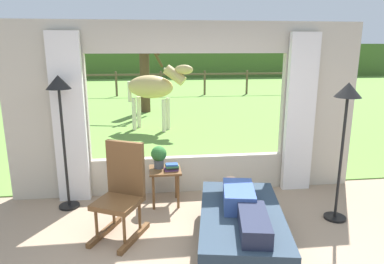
{
  "coord_description": "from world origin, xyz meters",
  "views": [
    {
      "loc": [
        -0.58,
        -2.81,
        2.19
      ],
      "look_at": [
        0.0,
        1.8,
        1.05
      ],
      "focal_mm": 32.54,
      "sensor_mm": 36.0,
      "label": 1
    }
  ],
  "objects_px": {
    "reclining_person": "(243,205)",
    "potted_plant": "(159,156)",
    "book_stack": "(172,167)",
    "floor_lamp_left": "(60,102)",
    "floor_lamp_right": "(346,111)",
    "horse": "(153,87)",
    "rocking_chair": "(122,191)",
    "side_table": "(165,175)",
    "pasture_tree": "(145,74)",
    "recliner_sofa": "(241,228)"
  },
  "relations": [
    {
      "from": "reclining_person",
      "to": "potted_plant",
      "type": "xyz_separation_m",
      "value": [
        -0.87,
        1.31,
        0.18
      ]
    },
    {
      "from": "potted_plant",
      "to": "book_stack",
      "type": "xyz_separation_m",
      "value": [
        0.17,
        -0.12,
        -0.14
      ]
    },
    {
      "from": "book_stack",
      "to": "floor_lamp_left",
      "type": "relative_size",
      "value": 0.11
    },
    {
      "from": "floor_lamp_right",
      "to": "horse",
      "type": "distance_m",
      "value": 5.73
    },
    {
      "from": "reclining_person",
      "to": "potted_plant",
      "type": "height_order",
      "value": "potted_plant"
    },
    {
      "from": "reclining_person",
      "to": "floor_lamp_left",
      "type": "bearing_deg",
      "value": 159.42
    },
    {
      "from": "rocking_chair",
      "to": "book_stack",
      "type": "distance_m",
      "value": 0.95
    },
    {
      "from": "side_table",
      "to": "floor_lamp_left",
      "type": "bearing_deg",
      "value": 177.85
    },
    {
      "from": "rocking_chair",
      "to": "pasture_tree",
      "type": "xyz_separation_m",
      "value": [
        0.24,
        7.94,
        0.75
      ]
    },
    {
      "from": "potted_plant",
      "to": "pasture_tree",
      "type": "relative_size",
      "value": 0.11
    },
    {
      "from": "floor_lamp_right",
      "to": "horse",
      "type": "xyz_separation_m",
      "value": [
        -2.25,
        5.26,
        -0.28
      ]
    },
    {
      "from": "potted_plant",
      "to": "horse",
      "type": "relative_size",
      "value": 0.18
    },
    {
      "from": "recliner_sofa",
      "to": "side_table",
      "type": "height_order",
      "value": "side_table"
    },
    {
      "from": "reclining_person",
      "to": "rocking_chair",
      "type": "bearing_deg",
      "value": 170.53
    },
    {
      "from": "book_stack",
      "to": "horse",
      "type": "height_order",
      "value": "horse"
    },
    {
      "from": "rocking_chair",
      "to": "potted_plant",
      "type": "distance_m",
      "value": 0.95
    },
    {
      "from": "floor_lamp_left",
      "to": "floor_lamp_right",
      "type": "height_order",
      "value": "floor_lamp_left"
    },
    {
      "from": "horse",
      "to": "floor_lamp_left",
      "type": "bearing_deg",
      "value": 6.39
    },
    {
      "from": "reclining_person",
      "to": "side_table",
      "type": "relative_size",
      "value": 2.76
    },
    {
      "from": "side_table",
      "to": "reclining_person",
      "type": "bearing_deg",
      "value": -57.68
    },
    {
      "from": "recliner_sofa",
      "to": "rocking_chair",
      "type": "relative_size",
      "value": 1.64
    },
    {
      "from": "rocking_chair",
      "to": "floor_lamp_left",
      "type": "height_order",
      "value": "floor_lamp_left"
    },
    {
      "from": "side_table",
      "to": "book_stack",
      "type": "height_order",
      "value": "book_stack"
    },
    {
      "from": "rocking_chair",
      "to": "side_table",
      "type": "bearing_deg",
      "value": 81.03
    },
    {
      "from": "floor_lamp_left",
      "to": "potted_plant",
      "type": "bearing_deg",
      "value": 0.42
    },
    {
      "from": "potted_plant",
      "to": "pasture_tree",
      "type": "xyz_separation_m",
      "value": [
        -0.22,
        7.12,
        0.59
      ]
    },
    {
      "from": "reclining_person",
      "to": "book_stack",
      "type": "relative_size",
      "value": 6.96
    },
    {
      "from": "floor_lamp_left",
      "to": "book_stack",
      "type": "bearing_deg",
      "value": -4.3
    },
    {
      "from": "side_table",
      "to": "potted_plant",
      "type": "bearing_deg",
      "value": 143.13
    },
    {
      "from": "rocking_chair",
      "to": "floor_lamp_left",
      "type": "xyz_separation_m",
      "value": [
        -0.81,
        0.81,
        0.94
      ]
    },
    {
      "from": "floor_lamp_right",
      "to": "floor_lamp_left",
      "type": "bearing_deg",
      "value": 167.47
    },
    {
      "from": "reclining_person",
      "to": "rocking_chair",
      "type": "xyz_separation_m",
      "value": [
        -1.33,
        0.49,
        0.02
      ]
    },
    {
      "from": "rocking_chair",
      "to": "pasture_tree",
      "type": "height_order",
      "value": "pasture_tree"
    },
    {
      "from": "recliner_sofa",
      "to": "side_table",
      "type": "bearing_deg",
      "value": 134.04
    },
    {
      "from": "reclining_person",
      "to": "book_stack",
      "type": "distance_m",
      "value": 1.38
    },
    {
      "from": "reclining_person",
      "to": "potted_plant",
      "type": "bearing_deg",
      "value": 134.28
    },
    {
      "from": "recliner_sofa",
      "to": "rocking_chair",
      "type": "bearing_deg",
      "value": 172.42
    },
    {
      "from": "floor_lamp_right",
      "to": "horse",
      "type": "relative_size",
      "value": 0.99
    },
    {
      "from": "horse",
      "to": "potted_plant",
      "type": "bearing_deg",
      "value": 22.22
    },
    {
      "from": "rocking_chair",
      "to": "potted_plant",
      "type": "xyz_separation_m",
      "value": [
        0.46,
        0.82,
        0.16
      ]
    },
    {
      "from": "rocking_chair",
      "to": "book_stack",
      "type": "height_order",
      "value": "rocking_chair"
    },
    {
      "from": "reclining_person",
      "to": "horse",
      "type": "relative_size",
      "value": 0.8
    },
    {
      "from": "potted_plant",
      "to": "book_stack",
      "type": "distance_m",
      "value": 0.25
    },
    {
      "from": "rocking_chair",
      "to": "horse",
      "type": "distance_m",
      "value": 5.34
    },
    {
      "from": "reclining_person",
      "to": "rocking_chair",
      "type": "height_order",
      "value": "rocking_chair"
    },
    {
      "from": "recliner_sofa",
      "to": "reclining_person",
      "type": "height_order",
      "value": "reclining_person"
    },
    {
      "from": "rocking_chair",
      "to": "pasture_tree",
      "type": "bearing_deg",
      "value": 114.87
    },
    {
      "from": "side_table",
      "to": "horse",
      "type": "xyz_separation_m",
      "value": [
        -0.07,
        4.52,
        0.73
      ]
    },
    {
      "from": "reclining_person",
      "to": "floor_lamp_right",
      "type": "relative_size",
      "value": 0.81
    },
    {
      "from": "rocking_chair",
      "to": "floor_lamp_right",
      "type": "relative_size",
      "value": 0.63
    }
  ]
}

